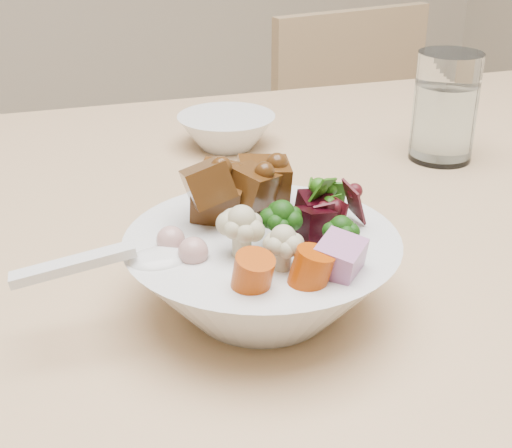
% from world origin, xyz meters
% --- Properties ---
extents(chair_far, '(0.45, 0.45, 0.89)m').
position_xyz_m(chair_far, '(0.48, 0.74, 0.50)').
color(chair_far, tan).
rests_on(chair_far, ground).
extents(food_bowl, '(0.22, 0.22, 0.12)m').
position_xyz_m(food_bowl, '(-0.17, -0.10, 0.87)').
color(food_bowl, silver).
rests_on(food_bowl, dining_table).
extents(soup_spoon, '(0.14, 0.04, 0.03)m').
position_xyz_m(soup_spoon, '(-0.27, -0.10, 0.90)').
color(soup_spoon, silver).
rests_on(soup_spoon, food_bowl).
extents(water_glass, '(0.08, 0.08, 0.14)m').
position_xyz_m(water_glass, '(0.18, 0.13, 0.90)').
color(water_glass, white).
rests_on(water_glass, dining_table).
extents(side_bowl, '(0.13, 0.13, 0.04)m').
position_xyz_m(side_bowl, '(-0.06, 0.27, 0.85)').
color(side_bowl, silver).
rests_on(side_bowl, dining_table).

